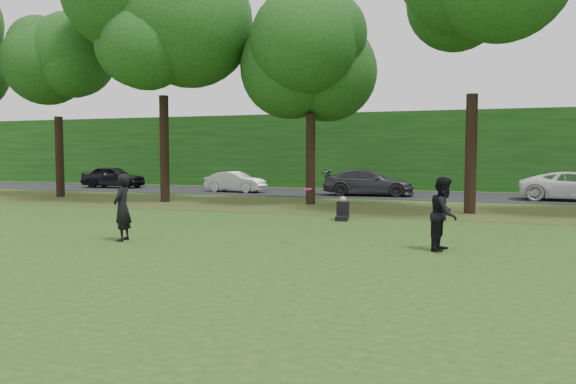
% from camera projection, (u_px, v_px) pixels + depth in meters
% --- Properties ---
extents(ground, '(120.00, 120.00, 0.00)m').
position_uv_depth(ground, '(247.00, 267.00, 11.64)').
color(ground, '#204615').
rests_on(ground, ground).
extents(leaf_litter, '(60.00, 7.00, 0.01)m').
position_uv_depth(leaf_litter, '(371.00, 208.00, 23.83)').
color(leaf_litter, '#4F441C').
rests_on(leaf_litter, ground).
extents(street, '(70.00, 7.00, 0.02)m').
position_uv_depth(street, '(400.00, 195.00, 31.34)').
color(street, black).
rests_on(street, ground).
extents(far_hedge, '(70.00, 3.00, 5.00)m').
position_uv_depth(far_hedge, '(414.00, 151.00, 36.80)').
color(far_hedge, '#184513').
rests_on(far_hedge, ground).
extents(player_left, '(0.57, 0.74, 1.80)m').
position_uv_depth(player_left, '(122.00, 207.00, 14.99)').
color(player_left, black).
rests_on(player_left, ground).
extents(player_right, '(0.81, 0.97, 1.78)m').
position_uv_depth(player_right, '(444.00, 214.00, 13.49)').
color(player_right, black).
rests_on(player_right, ground).
extents(parked_cars, '(41.56, 4.00, 1.47)m').
position_uv_depth(parked_cars, '(420.00, 183.00, 29.87)').
color(parked_cars, black).
rests_on(parked_cars, street).
extents(frisbee, '(0.38, 0.38, 0.10)m').
position_uv_depth(frisbee, '(307.00, 189.00, 14.24)').
color(frisbee, '#DA128C').
rests_on(frisbee, ground).
extents(seated_person, '(0.49, 0.77, 0.83)m').
position_uv_depth(seated_person, '(343.00, 211.00, 19.71)').
color(seated_person, black).
rests_on(seated_person, ground).
extents(tree_line, '(55.30, 7.90, 12.31)m').
position_uv_depth(tree_line, '(365.00, 21.00, 23.34)').
color(tree_line, black).
rests_on(tree_line, ground).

